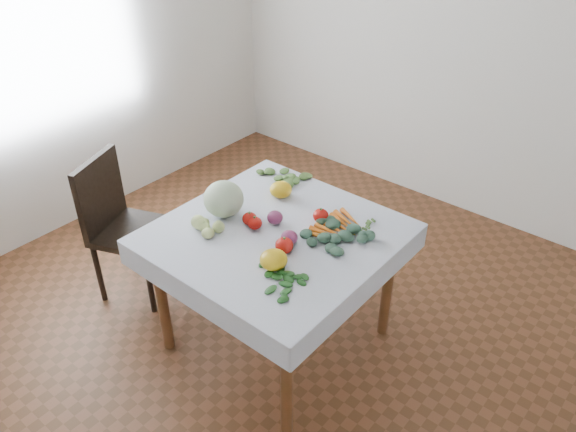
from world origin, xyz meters
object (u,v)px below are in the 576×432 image
(heirloom_back, at_px, (281,190))
(carrot_bunch, at_px, (338,228))
(cabbage, at_px, (224,199))
(chair, at_px, (119,219))
(table, at_px, (276,248))

(heirloom_back, xyz_separation_m, carrot_bunch, (0.44, -0.07, -0.03))
(cabbage, xyz_separation_m, carrot_bunch, (0.55, 0.26, -0.08))
(carrot_bunch, bearing_deg, chair, -160.02)
(table, bearing_deg, heirloom_back, 125.98)
(cabbage, distance_m, carrot_bunch, 0.62)
(chair, distance_m, carrot_bunch, 1.38)
(table, height_order, cabbage, cabbage)
(heirloom_back, relative_size, carrot_bunch, 0.40)
(chair, relative_size, cabbage, 4.27)
(cabbage, relative_size, carrot_bunch, 0.68)
(table, relative_size, carrot_bunch, 3.18)
(chair, distance_m, heirloom_back, 1.03)
(table, xyz_separation_m, chair, (-1.04, -0.25, -0.13))
(chair, bearing_deg, table, 13.32)
(table, relative_size, chair, 1.10)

